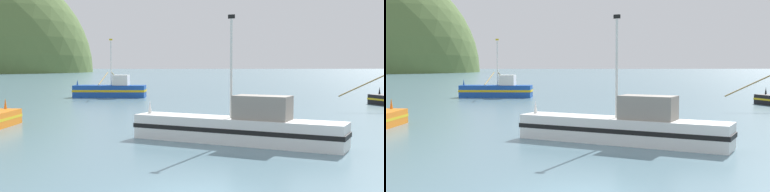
{
  "view_description": "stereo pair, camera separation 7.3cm",
  "coord_description": "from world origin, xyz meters",
  "views": [
    {
      "loc": [
        -0.7,
        -14.53,
        4.0
      ],
      "look_at": [
        0.78,
        23.38,
        1.4
      ],
      "focal_mm": 45.72,
      "sensor_mm": 36.0,
      "label": 1
    },
    {
      "loc": [
        -0.63,
        -14.53,
        4.0
      ],
      "look_at": [
        0.78,
        23.38,
        1.4
      ],
      "focal_mm": 45.72,
      "sensor_mm": 36.0,
      "label": 2
    }
  ],
  "objects": [
    {
      "name": "fishing_boat_white",
      "position": [
        2.54,
        9.34,
        0.8
      ],
      "size": [
        10.39,
        6.87,
        6.36
      ],
      "rotation": [
        0.0,
        0.0,
        2.63
      ],
      "color": "white",
      "rests_on": "ground"
    },
    {
      "name": "fishing_boat_blue",
      "position": [
        -7.82,
        41.86,
        0.87
      ],
      "size": [
        8.39,
        11.23,
        6.73
      ],
      "rotation": [
        0.0,
        0.0,
        3.07
      ],
      "color": "#19479E",
      "rests_on": "ground"
    }
  ]
}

